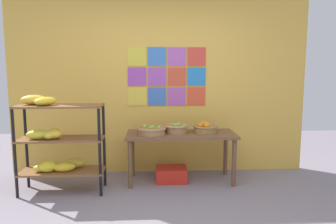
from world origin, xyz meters
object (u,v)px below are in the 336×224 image
object	(u,v)px
fruit_basket_centre	(205,128)
fruit_basket_back_left	(176,128)
banana_shelf_unit	(55,140)
produce_crate_under_table	(171,174)
display_table	(181,139)
fruit_basket_back_right	(152,131)

from	to	relation	value
fruit_basket_centre	fruit_basket_back_left	distance (m)	0.40
fruit_basket_back_left	fruit_basket_centre	bearing A→B (deg)	-0.84
banana_shelf_unit	produce_crate_under_table	xyz separation A→B (m)	(1.46, 0.31, -0.58)
display_table	fruit_basket_back_right	xyz separation A→B (m)	(-0.40, -0.07, 0.14)
fruit_basket_back_left	fruit_basket_back_right	bearing A→B (deg)	-162.86
fruit_basket_back_left	display_table	bearing A→B (deg)	-30.32
fruit_basket_back_right	fruit_basket_centre	bearing A→B (deg)	7.66
banana_shelf_unit	fruit_basket_back_right	xyz separation A→B (m)	(1.19, 0.24, 0.05)
display_table	fruit_basket_back_left	world-z (taller)	fruit_basket_back_left
fruit_basket_back_right	fruit_basket_centre	xyz separation A→B (m)	(0.74, 0.10, 0.01)
fruit_basket_back_right	fruit_basket_back_left	size ratio (longest dim) A/B	1.17
banana_shelf_unit	display_table	bearing A→B (deg)	11.02
banana_shelf_unit	fruit_basket_back_right	size ratio (longest dim) A/B	3.12
fruit_basket_centre	produce_crate_under_table	bearing A→B (deg)	-176.19
display_table	fruit_basket_back_right	distance (m)	0.43
fruit_basket_centre	produce_crate_under_table	xyz separation A→B (m)	(-0.47, -0.03, -0.64)
fruit_basket_back_right	produce_crate_under_table	size ratio (longest dim) A/B	0.93
display_table	fruit_basket_back_right	size ratio (longest dim) A/B	3.76
fruit_basket_back_right	fruit_basket_back_left	bearing A→B (deg)	17.14
banana_shelf_unit	display_table	world-z (taller)	banana_shelf_unit
fruit_basket_centre	fruit_basket_back_left	size ratio (longest dim) A/B	1.01
display_table	fruit_basket_centre	size ratio (longest dim) A/B	4.37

